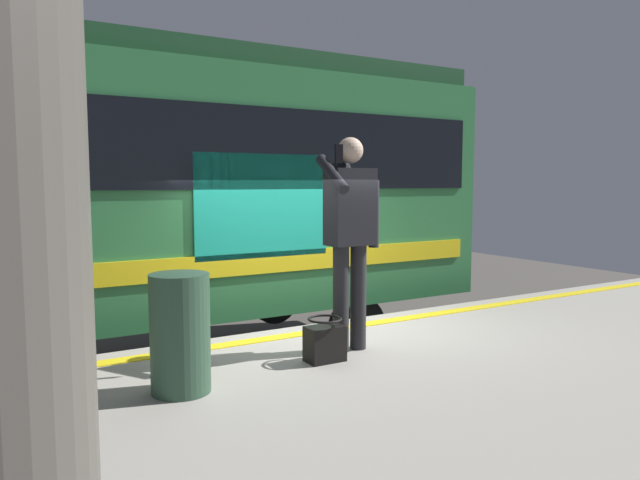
# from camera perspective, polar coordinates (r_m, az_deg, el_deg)

# --- Properties ---
(ground_plane) EXTENTS (24.81, 24.81, 0.00)m
(ground_plane) POSITION_cam_1_polar(r_m,az_deg,el_deg) (6.53, -0.55, -16.77)
(ground_plane) COLOR #4C4742
(platform) EXTENTS (14.33, 4.89, 1.02)m
(platform) POSITION_cam_1_polar(r_m,az_deg,el_deg) (4.56, 16.20, -20.24)
(platform) COLOR #9E998E
(platform) RESTS_ON ground
(safety_line) EXTENTS (14.04, 0.16, 0.01)m
(safety_line) POSITION_cam_1_polar(r_m,az_deg,el_deg) (5.96, 0.91, -8.55)
(safety_line) COLOR yellow
(safety_line) RESTS_ON platform
(track_rail_near) EXTENTS (18.62, 0.08, 0.16)m
(track_rail_near) POSITION_cam_1_polar(r_m,az_deg,el_deg) (7.80, -6.45, -12.40)
(track_rail_near) COLOR slate
(track_rail_near) RESTS_ON ground
(track_rail_far) EXTENTS (18.62, 0.08, 0.16)m
(track_rail_far) POSITION_cam_1_polar(r_m,az_deg,el_deg) (9.07, -10.25, -9.87)
(track_rail_far) COLOR slate
(track_rail_far) RESTS_ON ground
(train_carriage) EXTENTS (9.84, 3.02, 3.84)m
(train_carriage) POSITION_cam_1_polar(r_m,az_deg,el_deg) (7.56, -22.44, 4.99)
(train_carriage) COLOR #2D723F
(train_carriage) RESTS_ON ground
(passenger) EXTENTS (0.57, 0.55, 1.83)m
(passenger) POSITION_cam_1_polar(r_m,az_deg,el_deg) (5.11, 2.86, 1.40)
(passenger) COLOR #262628
(passenger) RESTS_ON platform
(handbag) EXTENTS (0.31, 0.28, 0.36)m
(handbag) POSITION_cam_1_polar(r_m,az_deg,el_deg) (4.92, 0.46, -9.69)
(handbag) COLOR black
(handbag) RESTS_ON platform
(trash_bin) EXTENTS (0.41, 0.41, 0.83)m
(trash_bin) POSITION_cam_1_polar(r_m,az_deg,el_deg) (4.28, -13.22, -8.68)
(trash_bin) COLOR #2D4C38
(trash_bin) RESTS_ON platform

